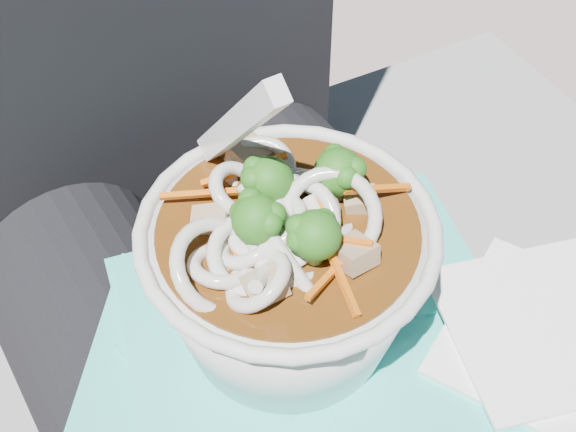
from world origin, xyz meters
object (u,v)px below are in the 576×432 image
person_body (243,297)px  udon_bowl (287,267)px  stone_ledge (229,432)px  lap (307,410)px  plastic_bag (320,359)px

person_body → udon_bowl: person_body is taller
stone_ledge → udon_bowl: bearing=-93.4°
lap → stone_ledge: bearing=90.0°
person_body → plastic_bag: size_ratio=2.55×
lap → person_body: person_body is taller
stone_ledge → plastic_bag: bearing=-90.2°
plastic_bag → udon_bowl: 0.08m
lap → plastic_bag: bearing=-92.3°
plastic_bag → stone_ledge: bearing=89.8°
stone_ledge → udon_bowl: (-0.01, -0.14, 0.45)m
person_body → plastic_bag: bearing=-90.3°
udon_bowl → lap: bearing=-60.1°
person_body → stone_ledge: bearing=90.0°
person_body → plastic_bag: 0.12m
plastic_bag → udon_bowl: udon_bowl is taller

